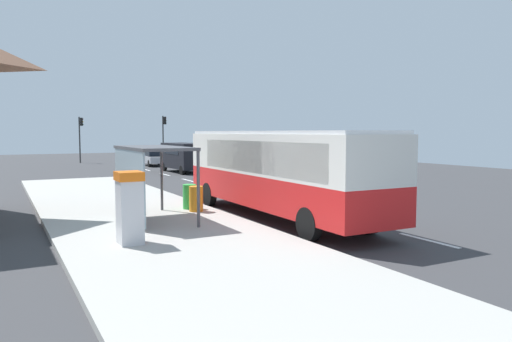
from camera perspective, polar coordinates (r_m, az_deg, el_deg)
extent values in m
cube|color=#38383A|center=(31.82, -8.46, -1.16)|extent=(56.00, 92.00, 0.04)
cube|color=#ADAAA3|center=(18.56, -14.45, -5.05)|extent=(6.20, 30.00, 0.18)
cube|color=silver|center=(15.05, 19.73, -7.75)|extent=(0.16, 2.20, 0.01)
cube|color=silver|center=(18.69, 8.22, -5.14)|extent=(0.16, 2.20, 0.01)
cube|color=silver|center=(22.85, 0.72, -3.31)|extent=(0.16, 2.20, 0.01)
cube|color=silver|center=(27.30, -4.38, -2.03)|extent=(0.16, 2.20, 0.01)
cube|color=silver|center=(31.91, -8.04, -1.10)|extent=(0.16, 2.20, 0.01)
cube|color=silver|center=(36.62, -10.75, -0.40)|extent=(0.16, 2.20, 0.01)
cube|color=silver|center=(41.40, -12.85, 0.14)|extent=(0.16, 2.20, 0.01)
cube|color=silver|center=(46.22, -14.51, 0.56)|extent=(0.16, 2.20, 0.01)
cube|color=red|center=(17.70, 2.62, -2.15)|extent=(2.61, 11.02, 1.15)
cube|color=silver|center=(17.60, 2.63, 2.06)|extent=(2.61, 11.02, 1.45)
cube|color=silver|center=(17.58, 2.64, 4.58)|extent=(2.48, 10.80, 0.12)
cube|color=black|center=(22.47, -4.43, 2.42)|extent=(2.30, 0.14, 1.22)
cube|color=black|center=(16.58, -0.10, 1.66)|extent=(0.16, 8.58, 1.10)
cylinder|color=black|center=(20.76, -5.56, -2.76)|extent=(0.29, 1.00, 1.00)
cylinder|color=black|center=(21.70, -0.03, -2.42)|extent=(0.29, 1.00, 1.00)
cylinder|color=black|center=(14.10, 6.28, -6.28)|extent=(0.29, 1.00, 1.00)
cylinder|color=black|center=(15.46, 13.27, -5.41)|extent=(0.29, 1.00, 1.00)
cube|color=black|center=(38.33, -8.57, 1.82)|extent=(2.11, 5.24, 1.96)
cube|color=black|center=(38.31, -8.57, 2.32)|extent=(2.11, 3.16, 0.44)
cylinder|color=black|center=(36.88, -6.13, 0.21)|extent=(0.23, 0.68, 0.68)
cylinder|color=black|center=(36.20, -8.74, 0.10)|extent=(0.23, 0.68, 0.68)
cylinder|color=black|center=(40.57, -8.38, 0.59)|extent=(0.23, 0.68, 0.68)
cylinder|color=black|center=(39.96, -10.78, 0.49)|extent=(0.23, 0.68, 0.68)
cube|color=#B7B7BC|center=(46.38, -11.96, 1.38)|extent=(1.98, 4.47, 0.60)
cube|color=black|center=(46.16, -11.92, 2.11)|extent=(1.68, 2.44, 0.60)
cylinder|color=black|center=(47.67, -13.35, 1.08)|extent=(0.23, 0.65, 0.64)
cylinder|color=black|center=(48.05, -11.44, 1.14)|extent=(0.23, 0.65, 0.64)
cylinder|color=black|center=(44.75, -12.51, 0.87)|extent=(0.23, 0.65, 0.64)
cylinder|color=black|center=(45.16, -10.49, 0.94)|extent=(0.23, 0.65, 0.64)
cube|color=silver|center=(13.31, -14.73, -4.74)|extent=(0.60, 0.70, 1.70)
cube|color=orange|center=(13.18, -14.81, -0.58)|extent=(0.66, 0.76, 0.24)
cube|color=black|center=(13.34, -13.45, -3.51)|extent=(0.03, 0.36, 0.44)
cylinder|color=orange|center=(18.30, -7.11, -3.28)|extent=(0.52, 0.52, 0.95)
cylinder|color=green|center=(18.95, -7.88, -3.02)|extent=(0.52, 0.52, 0.95)
cylinder|color=#2D2D2D|center=(53.95, -10.95, 3.80)|extent=(0.14, 0.14, 4.94)
cube|color=black|center=(54.03, -10.76, 5.90)|extent=(0.24, 0.28, 0.84)
sphere|color=red|center=(54.08, -10.64, 6.19)|extent=(0.16, 0.16, 0.16)
sphere|color=#3C2C03|center=(54.07, -10.64, 5.90)|extent=(0.16, 0.16, 0.16)
sphere|color=black|center=(54.06, -10.63, 5.60)|extent=(0.16, 0.16, 0.16)
cylinder|color=#2D2D2D|center=(52.82, -20.16, 3.48)|extent=(0.14, 0.14, 4.73)
cube|color=black|center=(52.86, -19.98, 5.50)|extent=(0.24, 0.28, 0.84)
sphere|color=#360606|center=(52.89, -19.86, 5.81)|extent=(0.16, 0.16, 0.16)
sphere|color=#F2B20C|center=(52.88, -19.85, 5.51)|extent=(0.16, 0.16, 0.16)
sphere|color=black|center=(52.87, -19.84, 5.20)|extent=(0.16, 0.16, 0.16)
cube|color=#4C4C51|center=(16.57, -12.04, 2.69)|extent=(1.80, 4.00, 0.10)
cube|color=#8CA5B2|center=(16.43, -14.82, -1.58)|extent=(0.06, 3.80, 2.30)
cylinder|color=#4C4C51|center=(15.14, -6.84, -2.09)|extent=(0.10, 0.10, 2.44)
cylinder|color=#4C4C51|center=(18.70, -11.12, -0.86)|extent=(0.10, 0.10, 2.44)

